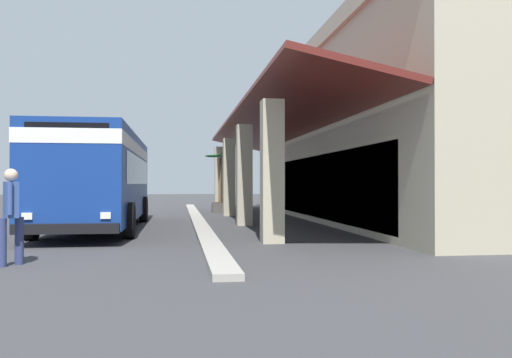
# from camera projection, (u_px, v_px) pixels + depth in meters

# --- Properties ---
(ground) EXTENTS (120.00, 120.00, 0.00)m
(ground) POSITION_uv_depth(u_px,v_px,m) (309.00, 224.00, 20.48)
(ground) COLOR #38383A
(curb_strip) EXTENTS (28.56, 0.50, 0.12)m
(curb_strip) POSITION_uv_depth(u_px,v_px,m) (197.00, 219.00, 22.51)
(curb_strip) COLOR #9E998E
(curb_strip) RESTS_ON ground
(plaza_building) EXTENTS (24.10, 13.70, 7.22)m
(plaza_building) POSITION_uv_depth(u_px,v_px,m) (418.00, 136.00, 23.90)
(plaza_building) COLOR #B2A88E
(plaza_building) RESTS_ON ground
(transit_bus) EXTENTS (11.22, 2.87, 3.34)m
(transit_bus) POSITION_uv_depth(u_px,v_px,m) (100.00, 173.00, 18.41)
(transit_bus) COLOR navy
(transit_bus) RESTS_ON ground
(pedestrian) EXTENTS (0.70, 0.40, 1.79)m
(pedestrian) POSITION_uv_depth(u_px,v_px,m) (11.00, 210.00, 10.06)
(pedestrian) COLOR navy
(pedestrian) RESTS_ON ground
(potted_palm) EXTENTS (1.88, 1.68, 3.19)m
(potted_palm) POSITION_uv_depth(u_px,v_px,m) (220.00, 196.00, 28.61)
(potted_palm) COLOR #4C4742
(potted_palm) RESTS_ON ground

